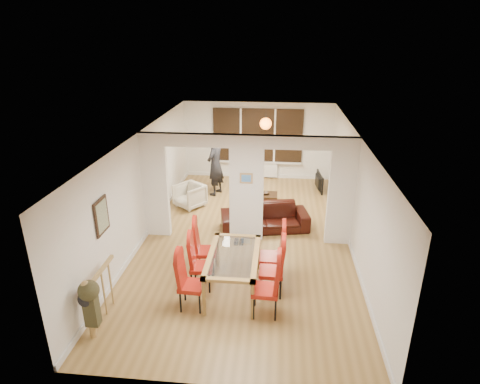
# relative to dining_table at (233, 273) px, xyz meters

# --- Properties ---
(floor) EXTENTS (5.00, 9.00, 0.01)m
(floor) POSITION_rel_dining_table_xyz_m (0.07, 2.18, -0.40)
(floor) COLOR olive
(floor) RESTS_ON ground
(room_walls) EXTENTS (5.00, 9.00, 2.60)m
(room_walls) POSITION_rel_dining_table_xyz_m (0.07, 2.18, 0.90)
(room_walls) COLOR silver
(room_walls) RESTS_ON floor
(divider_wall) EXTENTS (5.00, 0.18, 2.60)m
(divider_wall) POSITION_rel_dining_table_xyz_m (0.07, 2.18, 0.90)
(divider_wall) COLOR white
(divider_wall) RESTS_ON floor
(bay_window_blinds) EXTENTS (3.00, 0.08, 1.80)m
(bay_window_blinds) POSITION_rel_dining_table_xyz_m (0.07, 6.62, 1.10)
(bay_window_blinds) COLOR black
(bay_window_blinds) RESTS_ON room_walls
(radiator) EXTENTS (1.40, 0.08, 0.50)m
(radiator) POSITION_rel_dining_table_xyz_m (0.07, 6.58, -0.10)
(radiator) COLOR white
(radiator) RESTS_ON floor
(pendant_light) EXTENTS (0.36, 0.36, 0.36)m
(pendant_light) POSITION_rel_dining_table_xyz_m (0.37, 5.48, 1.75)
(pendant_light) COLOR orange
(pendant_light) RESTS_ON room_walls
(stair_newel) EXTENTS (0.40, 1.20, 1.10)m
(stair_newel) POSITION_rel_dining_table_xyz_m (-2.18, -1.02, 0.15)
(stair_newel) COLOR #A2824A
(stair_newel) RESTS_ON floor
(wall_poster) EXTENTS (0.04, 0.52, 0.67)m
(wall_poster) POSITION_rel_dining_table_xyz_m (-2.40, -0.22, 1.20)
(wall_poster) COLOR gray
(wall_poster) RESTS_ON room_walls
(pillar_photo) EXTENTS (0.30, 0.03, 0.25)m
(pillar_photo) POSITION_rel_dining_table_xyz_m (0.07, 2.09, 1.20)
(pillar_photo) COLOR #4C8CD8
(pillar_photo) RESTS_ON divider_wall
(dining_table) EXTENTS (0.96, 1.71, 0.80)m
(dining_table) POSITION_rel_dining_table_xyz_m (0.00, 0.00, 0.00)
(dining_table) COLOR olive
(dining_table) RESTS_ON floor
(dining_chair_la) EXTENTS (0.45, 0.45, 1.08)m
(dining_chair_la) POSITION_rel_dining_table_xyz_m (-0.70, -0.58, 0.14)
(dining_chair_la) COLOR maroon
(dining_chair_la) RESTS_ON floor
(dining_chair_lb) EXTENTS (0.46, 0.46, 1.09)m
(dining_chair_lb) POSITION_rel_dining_table_xyz_m (-0.63, 0.05, 0.14)
(dining_chair_lb) COLOR maroon
(dining_chair_lb) RESTS_ON floor
(dining_chair_lc) EXTENTS (0.48, 0.48, 1.12)m
(dining_chair_lc) POSITION_rel_dining_table_xyz_m (-0.65, 0.63, 0.16)
(dining_chair_lc) COLOR maroon
(dining_chair_lc) RESTS_ON floor
(dining_chair_ra) EXTENTS (0.48, 0.48, 1.16)m
(dining_chair_ra) POSITION_rel_dining_table_xyz_m (0.64, -0.63, 0.18)
(dining_chair_ra) COLOR maroon
(dining_chair_ra) RESTS_ON floor
(dining_chair_rb) EXTENTS (0.46, 0.46, 1.13)m
(dining_chair_rb) POSITION_rel_dining_table_xyz_m (0.73, -0.01, 0.17)
(dining_chair_rb) COLOR maroon
(dining_chair_rb) RESTS_ON floor
(dining_chair_rc) EXTENTS (0.47, 0.47, 1.18)m
(dining_chair_rc) POSITION_rel_dining_table_xyz_m (0.72, 0.48, 0.19)
(dining_chair_rc) COLOR maroon
(dining_chair_rc) RESTS_ON floor
(sofa) EXTENTS (2.34, 1.28, 0.65)m
(sofa) POSITION_rel_dining_table_xyz_m (0.49, 2.71, -0.08)
(sofa) COLOR black
(sofa) RESTS_ON floor
(armchair) EXTENTS (1.03, 1.04, 0.68)m
(armchair) POSITION_rel_dining_table_xyz_m (-1.72, 3.92, -0.06)
(armchair) COLOR #BAB29D
(armchair) RESTS_ON floor
(person) EXTENTS (0.82, 0.68, 1.93)m
(person) POSITION_rel_dining_table_xyz_m (-1.12, 4.97, 0.56)
(person) COLOR black
(person) RESTS_ON floor
(television) EXTENTS (0.96, 0.22, 0.55)m
(television) POSITION_rel_dining_table_xyz_m (2.04, 5.64, -0.13)
(television) COLOR black
(television) RESTS_ON floor
(coffee_table) EXTENTS (1.19, 0.75, 0.26)m
(coffee_table) POSITION_rel_dining_table_xyz_m (0.24, 4.47, -0.27)
(coffee_table) COLOR black
(coffee_table) RESTS_ON floor
(bottle) EXTENTS (0.06, 0.06, 0.26)m
(bottle) POSITION_rel_dining_table_xyz_m (0.28, 4.42, -0.02)
(bottle) COLOR #143F19
(bottle) RESTS_ON coffee_table
(bowl) EXTENTS (0.21, 0.21, 0.05)m
(bowl) POSITION_rel_dining_table_xyz_m (0.44, 4.47, -0.12)
(bowl) COLOR black
(bowl) RESTS_ON coffee_table
(shoes) EXTENTS (0.22, 0.24, 0.09)m
(shoes) POSITION_rel_dining_table_xyz_m (-0.08, 1.87, -0.35)
(shoes) COLOR black
(shoes) RESTS_ON floor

